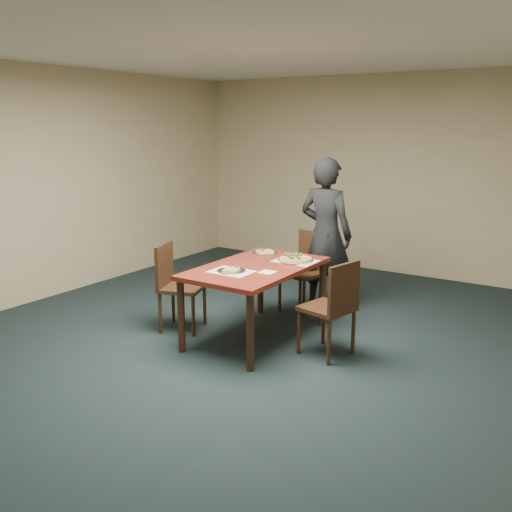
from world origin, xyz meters
The scene contains 13 objects.
ground centered at (0.00, 0.00, 0.00)m, with size 8.00×8.00×0.00m, color black.
room_shell centered at (0.00, 0.00, 1.74)m, with size 8.00×8.00×8.00m.
dining_table centered at (-0.06, 0.71, 0.66)m, with size 0.90×1.50×0.75m.
chair_far centered at (-0.06, 1.78, 0.52)m, with size 0.50×0.50×0.91m.
chair_left centered at (-0.92, 0.48, 0.52)m, with size 0.54×0.54×0.91m.
chair_right centered at (0.79, 0.70, 0.52)m, with size 0.50×0.50×0.91m.
diner centered at (0.08, 1.95, 0.88)m, with size 0.64×0.42×1.76m, color black.
placemat_main centered at (0.17, 1.10, 0.75)m, with size 0.42×0.32×0.00m, color white.
placemat_near centered at (-0.13, 0.39, 0.75)m, with size 0.40×0.30×0.00m, color white.
pizza_pan centered at (0.16, 1.10, 0.77)m, with size 0.36×0.36×0.07m.
slice_plate_near centered at (-0.13, 0.39, 0.76)m, with size 0.28×0.28×0.06m.
slice_plate_far centered at (-0.29, 1.24, 0.76)m, with size 0.28×0.28×0.06m.
napkin centered at (0.17, 0.55, 0.75)m, with size 0.14×0.14×0.01m, color white.
Camera 1 is at (2.91, -3.85, 2.12)m, focal length 40.00 mm.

